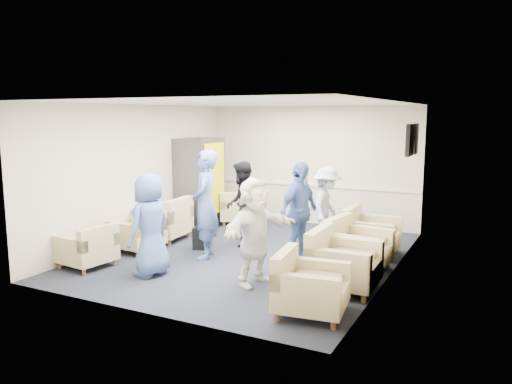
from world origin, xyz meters
The scene contains 25 objects.
floor centered at (0.00, 0.00, 0.00)m, with size 6.00×6.00×0.00m, color black.
ceiling centered at (0.00, 0.00, 2.70)m, with size 6.00×6.00×0.00m, color silver.
back_wall centered at (0.00, 3.00, 1.35)m, with size 5.00×0.02×2.70m, color beige.
front_wall centered at (0.00, -3.00, 1.35)m, with size 5.00×0.02×2.70m, color beige.
left_wall centered at (-2.50, 0.00, 1.35)m, with size 0.02×6.00×2.70m, color beige.
right_wall centered at (2.50, 0.00, 1.35)m, with size 0.02×6.00×2.70m, color beige.
chair_rail centered at (0.00, 2.98, 0.90)m, with size 4.98×0.04×0.06m, color silver.
tv centered at (2.44, 1.80, 2.05)m, with size 0.10×1.00×0.58m.
armchair_left_near centered at (-2.03, -1.88, 0.30)m, with size 0.84×0.84×0.61m.
armchair_left_mid centered at (-1.95, -0.72, 0.32)m, with size 0.86×0.86×0.64m.
armchair_left_far centered at (-2.02, 0.18, 0.37)m, with size 0.99×0.99×0.73m.
armchair_right_near centered at (1.89, -2.11, 0.34)m, with size 0.95×0.95×0.68m.
armchair_right_midnear centered at (1.99, -1.04, 0.37)m, with size 0.94×0.94×0.74m.
armchair_right_midfar centered at (1.92, -0.04, 0.36)m, with size 1.01×1.01×0.72m.
armchair_right_far centered at (1.88, 0.97, 0.36)m, with size 0.92×0.92×0.72m.
armchair_corner centered at (-1.41, 2.18, 0.33)m, with size 1.10×1.10×0.66m.
vending_machine centered at (-2.09, 1.56, 1.00)m, with size 0.81×0.94×1.99m.
backpack centered at (-1.00, -0.09, 0.26)m, with size 0.34×0.29×0.50m.
pillow centered at (-2.04, -1.88, 0.46)m, with size 0.40×0.30×0.11m, color white.
person_front_left centered at (-0.87, -1.72, 0.81)m, with size 0.79×0.51×1.61m, color #4563A6.
person_mid_left centered at (-0.63, -0.50, 0.95)m, with size 0.69×0.45×1.90m, color #4563A6.
person_back_left centered at (-0.46, 0.52, 0.81)m, with size 0.79×0.62×1.63m, color black.
person_back_right centered at (1.02, 1.19, 0.76)m, with size 0.98×0.57×1.52m, color white.
person_mid_right centered at (0.91, 0.04, 0.86)m, with size 1.01×0.42×1.72m, color #4563A6.
person_front_right centered at (0.78, -1.37, 0.80)m, with size 1.49×0.47×1.61m, color white.
Camera 1 is at (4.01, -7.76, 2.49)m, focal length 35.00 mm.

